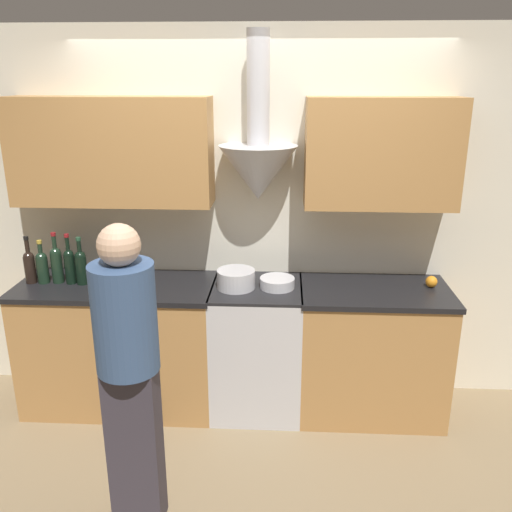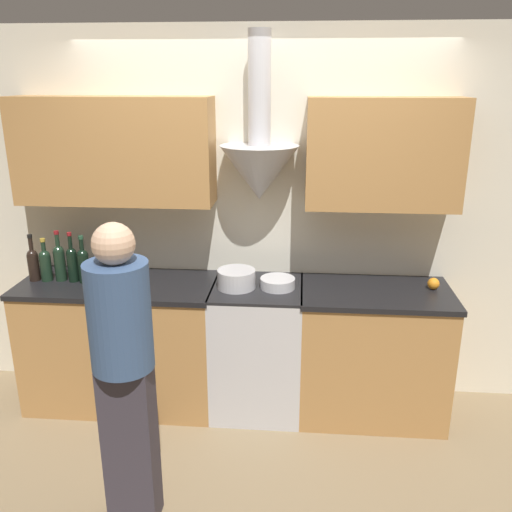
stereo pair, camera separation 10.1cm
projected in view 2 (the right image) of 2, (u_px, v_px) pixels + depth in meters
The scene contains 14 objects.
ground_plane at pixel (253, 435), 3.60m from camera, with size 12.00×12.00×0.00m, color #847051.
wall_back at pixel (252, 200), 3.74m from camera, with size 8.40×0.52×2.60m.
counter_left at pixel (123, 342), 3.87m from camera, with size 1.35×0.62×0.92m.
counter_right at pixel (372, 352), 3.73m from camera, with size 1.00×0.62×0.92m.
stove_range at pixel (257, 347), 3.80m from camera, with size 0.61×0.60×0.92m.
wine_bottle_0 at pixel (33, 263), 3.73m from camera, with size 0.08×0.08×0.33m.
wine_bottle_1 at pixel (45, 263), 3.72m from camera, with size 0.08×0.08×0.30m.
wine_bottle_2 at pixel (60, 261), 3.72m from camera, with size 0.08×0.08×0.35m.
wine_bottle_3 at pixel (72, 262), 3.71m from camera, with size 0.07×0.07×0.35m.
wine_bottle_4 at pixel (83, 264), 3.69m from camera, with size 0.08×0.08×0.33m.
stock_pot at pixel (236, 279), 3.61m from camera, with size 0.25×0.25×0.12m.
mixing_bowl at pixel (278, 283), 3.62m from camera, with size 0.23×0.23×0.07m.
orange_fruit at pixel (433, 284), 3.60m from camera, with size 0.08×0.08×0.08m.
person_foreground_left at pixel (124, 366), 2.66m from camera, with size 0.30×0.30×1.65m.
Camera 2 is at (0.28, -3.03, 2.27)m, focal length 38.00 mm.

